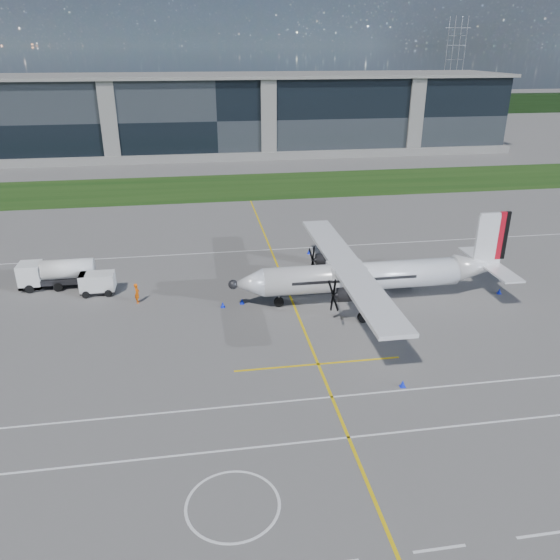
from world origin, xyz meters
name	(u,v)px	position (x,y,z in m)	size (l,w,h in m)	color
ground	(230,200)	(0.00, 40.00, 0.00)	(400.00, 400.00, 0.00)	#585553
grass_strip	(226,187)	(0.00, 48.00, 0.02)	(400.00, 18.00, 0.04)	#17370F
terminal_building	(215,116)	(0.00, 80.00, 7.50)	(120.00, 20.00, 15.00)	black
tree_line	(206,108)	(0.00, 140.00, 3.00)	(400.00, 6.00, 6.00)	black
pylon_east	(454,64)	(85.00, 150.00, 15.00)	(9.00, 4.60, 30.00)	gray
yellow_taxiway_centerline	(282,277)	(3.00, 10.00, 0.01)	(0.20, 70.00, 0.01)	yellow
white_lane_line	(297,443)	(0.00, -14.00, 0.01)	(90.00, 0.15, 0.01)	white
turboprop_aircraft	(372,260)	(9.85, 3.66, 3.81)	(24.52, 25.43, 7.63)	white
fuel_tanker_truck	(52,274)	(-18.54, 11.03, 1.33)	(7.11, 2.31, 2.67)	white
baggage_tug	(98,284)	(-14.17, 8.95, 0.98)	(3.25, 1.95, 1.95)	silver
ground_crew_person	(137,292)	(-10.48, 6.39, 1.04)	(0.85, 0.61, 2.08)	#F25907
safety_cone_tail	(499,291)	(21.97, 3.19, 0.25)	(0.36, 0.36, 0.50)	#0D21E6
safety_cone_fwd	(223,305)	(-3.14, 4.28, 0.25)	(0.36, 0.36, 0.50)	#0D21E6
safety_cone_nose_stbd	(242,301)	(-1.43, 4.71, 0.25)	(0.36, 0.36, 0.50)	#0D21E6
safety_cone_portwing	(403,383)	(7.92, -9.59, 0.25)	(0.36, 0.36, 0.50)	#0D21E6
safety_cone_stbdwing	(309,251)	(6.93, 16.11, 0.25)	(0.36, 0.36, 0.50)	#0D21E6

